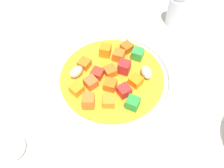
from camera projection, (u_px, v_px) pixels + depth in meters
ground_plane at (112, 96)px, 40.89cm from camera, size 140.00×140.00×2.00cm
soup_bowl_main at (112, 83)px, 38.01cm from camera, size 18.87×18.87×6.02cm
spoon at (26, 102)px, 38.44cm from camera, size 11.17×20.42×1.05cm
pepper_shaker at (177, 6)px, 46.68cm from camera, size 3.28×3.28×7.87cm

